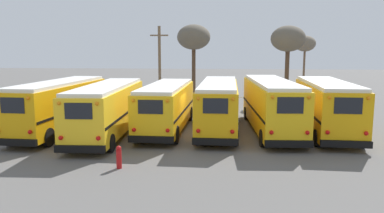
# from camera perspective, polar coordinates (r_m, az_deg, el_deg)

# --- Properties ---
(ground_plane) EXTENTS (160.00, 160.00, 0.00)m
(ground_plane) POSITION_cam_1_polar(r_m,az_deg,el_deg) (23.67, -0.10, -4.13)
(ground_plane) COLOR #5B5956
(school_bus_0) EXTENTS (2.85, 10.13, 3.26)m
(school_bus_0) POSITION_cam_1_polar(r_m,az_deg,el_deg) (25.29, -19.53, 0.28)
(school_bus_0) COLOR #E5A00C
(school_bus_0) RESTS_ON ground
(school_bus_1) EXTENTS (2.88, 10.54, 3.15)m
(school_bus_1) POSITION_cam_1_polar(r_m,az_deg,el_deg) (23.46, -12.69, -0.21)
(school_bus_1) COLOR yellow
(school_bus_1) RESTS_ON ground
(school_bus_2) EXTENTS (2.74, 9.80, 3.03)m
(school_bus_2) POSITION_cam_1_polar(r_m,az_deg,el_deg) (24.39, -3.88, 0.20)
(school_bus_2) COLOR yellow
(school_bus_2) RESTS_ON ground
(school_bus_3) EXTENTS (2.63, 10.56, 3.19)m
(school_bus_3) POSITION_cam_1_polar(r_m,az_deg,el_deg) (24.36, 4.08, 0.36)
(school_bus_3) COLOR #E5A00C
(school_bus_3) RESTS_ON ground
(school_bus_4) EXTENTS (3.00, 10.91, 3.31)m
(school_bus_4) POSITION_cam_1_polar(r_m,az_deg,el_deg) (24.58, 11.96, 0.40)
(school_bus_4) COLOR yellow
(school_bus_4) RESTS_ON ground
(school_bus_5) EXTENTS (2.95, 9.69, 3.29)m
(school_bus_5) POSITION_cam_1_polar(r_m,az_deg,el_deg) (24.86, 19.79, 0.13)
(school_bus_5) COLOR #E5A00C
(school_bus_5) RESTS_ON ground
(utility_pole) EXTENTS (1.80, 0.28, 7.53)m
(utility_pole) POSITION_cam_1_polar(r_m,az_deg,el_deg) (37.55, -4.96, 6.63)
(utility_pole) COLOR brown
(utility_pole) RESTS_ON ground
(bare_tree_0) EXTENTS (3.37, 3.37, 7.56)m
(bare_tree_0) POSITION_cam_1_polar(r_m,az_deg,el_deg) (38.21, 14.43, 9.82)
(bare_tree_0) COLOR #473323
(bare_tree_0) RESTS_ON ground
(bare_tree_1) EXTENTS (2.42, 2.42, 6.83)m
(bare_tree_1) POSITION_cam_1_polar(r_m,az_deg,el_deg) (45.47, 16.84, 9.05)
(bare_tree_1) COLOR brown
(bare_tree_1) RESTS_ON ground
(bare_tree_2) EXTENTS (3.79, 3.79, 8.07)m
(bare_tree_2) POSITION_cam_1_polar(r_m,az_deg,el_deg) (43.23, 0.26, 10.41)
(bare_tree_2) COLOR #473323
(bare_tree_2) RESTS_ON ground
(fence_line) EXTENTS (24.91, 0.06, 1.42)m
(fence_line) POSITION_cam_1_polar(r_m,az_deg,el_deg) (30.77, 1.09, 0.73)
(fence_line) COLOR #939399
(fence_line) RESTS_ON ground
(fire_hydrant) EXTENTS (0.24, 0.24, 1.03)m
(fire_hydrant) POSITION_cam_1_polar(r_m,az_deg,el_deg) (17.07, -11.08, -7.55)
(fire_hydrant) COLOR #B21414
(fire_hydrant) RESTS_ON ground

